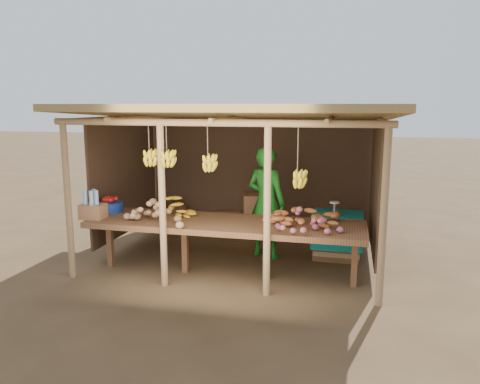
# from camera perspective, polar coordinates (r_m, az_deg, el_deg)

# --- Properties ---
(ground) EXTENTS (60.00, 60.00, 0.00)m
(ground) POSITION_cam_1_polar(r_m,az_deg,el_deg) (7.71, 0.00, -7.69)
(ground) COLOR brown
(ground) RESTS_ON ground
(stall_structure) EXTENTS (4.70, 3.50, 2.43)m
(stall_structure) POSITION_cam_1_polar(r_m,az_deg,el_deg) (7.32, 0.04, 6.63)
(stall_structure) COLOR #A78256
(stall_structure) RESTS_ON ground
(counter) EXTENTS (3.90, 1.05, 0.80)m
(counter) POSITION_cam_1_polar(r_m,az_deg,el_deg) (6.62, -1.88, -4.13)
(counter) COLOR brown
(counter) RESTS_ON ground
(potato_heap) EXTENTS (1.01, 0.73, 0.36)m
(potato_heap) POSITION_cam_1_polar(r_m,az_deg,el_deg) (6.64, -10.21, -2.09)
(potato_heap) COLOR #A67B55
(potato_heap) RESTS_ON counter
(sweet_potato_heap) EXTENTS (1.12, 0.84, 0.36)m
(sweet_potato_heap) POSITION_cam_1_polar(r_m,az_deg,el_deg) (6.37, 7.97, -2.58)
(sweet_potato_heap) COLOR #AB5C2C
(sweet_potato_heap) RESTS_ON counter
(onion_heap) EXTENTS (0.99, 0.81, 0.36)m
(onion_heap) POSITION_cam_1_polar(r_m,az_deg,el_deg) (6.10, 8.13, -3.19)
(onion_heap) COLOR #A55060
(onion_heap) RESTS_ON counter
(banana_pile) EXTENTS (0.60, 0.47, 0.34)m
(banana_pile) POSITION_cam_1_polar(r_m,az_deg,el_deg) (6.99, -8.03, -1.46)
(banana_pile) COLOR yellow
(banana_pile) RESTS_ON counter
(tomato_basin) EXTENTS (0.44, 0.44, 0.23)m
(tomato_basin) POSITION_cam_1_polar(r_m,az_deg,el_deg) (7.46, -15.75, -1.61)
(tomato_basin) COLOR navy
(tomato_basin) RESTS_ON counter
(bottle_box) EXTENTS (0.34, 0.27, 0.42)m
(bottle_box) POSITION_cam_1_polar(r_m,az_deg,el_deg) (7.07, -17.50, -1.81)
(bottle_box) COLOR #996644
(bottle_box) RESTS_ON counter
(vendor) EXTENTS (0.76, 0.63, 1.78)m
(vendor) POSITION_cam_1_polar(r_m,az_deg,el_deg) (7.44, 3.21, -1.27)
(vendor) COLOR #17691A
(vendor) RESTS_ON ground
(tarp_crate) EXTENTS (0.81, 0.70, 0.94)m
(tarp_crate) POSITION_cam_1_polar(r_m,az_deg,el_deg) (7.65, 11.75, -5.03)
(tarp_crate) COLOR brown
(tarp_crate) RESTS_ON ground
(carton_stack) EXTENTS (1.10, 0.51, 0.77)m
(carton_stack) POSITION_cam_1_polar(r_m,az_deg,el_deg) (8.78, 0.85, -3.11)
(carton_stack) COLOR #996644
(carton_stack) RESTS_ON ground
(burlap_sacks) EXTENTS (0.96, 0.50, 0.68)m
(burlap_sacks) POSITION_cam_1_polar(r_m,az_deg,el_deg) (9.23, -8.79, -2.83)
(burlap_sacks) COLOR #473121
(burlap_sacks) RESTS_ON ground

